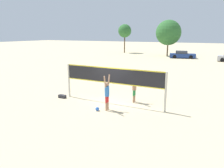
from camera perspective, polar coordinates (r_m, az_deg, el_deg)
The scene contains 9 objects.
ground_plane at distance 14.60m, azimuth 0.00°, elevation -5.06°, with size 200.00×200.00×0.00m, color beige.
volleyball_net at distance 14.16m, azimuth 0.00°, elevation 1.36°, with size 7.17×0.13×2.40m.
player_spiker at distance 13.02m, azimuth -1.33°, elevation -2.11°, with size 0.28×0.71×2.16m.
player_blocker at distance 14.60m, azimuth 5.85°, elevation -0.62°, with size 0.28×0.70×2.10m.
volleyball at distance 13.23m, azimuth -3.86°, elevation -6.51°, with size 0.23×0.23×0.23m.
gear_bag at distance 16.17m, azimuth -12.87°, elevation -3.16°, with size 0.54×0.28×0.22m.
parked_car_near at distance 43.00m, azimuth 17.88°, elevation 7.25°, with size 4.84×2.62×1.36m.
tree_left_cluster at distance 52.53m, azimuth 3.34°, elevation 13.67°, with size 3.07×3.07×6.62m.
tree_right_cluster at distance 46.47m, azimuth 14.53°, elevation 12.87°, with size 5.04×5.04×7.19m.
Camera 1 is at (6.38, -12.31, 4.56)m, focal length 35.00 mm.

